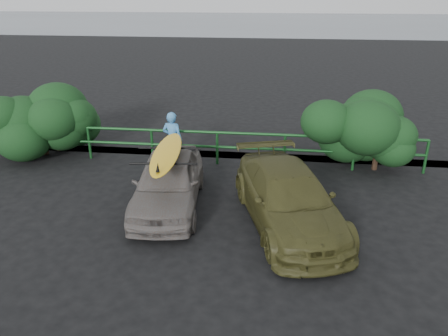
# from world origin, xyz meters

# --- Properties ---
(ground) EXTENTS (80.00, 80.00, 0.00)m
(ground) POSITION_xyz_m (0.00, 0.00, 0.00)
(ground) COLOR black
(ocean) EXTENTS (200.00, 200.00, 0.00)m
(ocean) POSITION_xyz_m (0.00, 60.00, 0.00)
(ocean) COLOR slate
(ocean) RESTS_ON ground
(guardrail) EXTENTS (14.00, 0.08, 1.04)m
(guardrail) POSITION_xyz_m (0.00, 5.00, 0.52)
(guardrail) COLOR #13451A
(guardrail) RESTS_ON ground
(shrub_left) EXTENTS (3.20, 2.40, 1.99)m
(shrub_left) POSITION_xyz_m (-4.80, 5.40, 1.00)
(shrub_left) COLOR #153A17
(shrub_left) RESTS_ON ground
(shrub_right) EXTENTS (3.20, 2.40, 1.94)m
(shrub_right) POSITION_xyz_m (5.00, 5.50, 0.97)
(shrub_right) COLOR #153A17
(shrub_right) RESTS_ON ground
(sedan) EXTENTS (1.88, 3.93, 1.29)m
(sedan) POSITION_xyz_m (0.19, 2.15, 0.65)
(sedan) COLOR #67605C
(sedan) RESTS_ON ground
(olive_vehicle) EXTENTS (2.98, 4.73, 1.28)m
(olive_vehicle) POSITION_xyz_m (3.05, 1.62, 0.64)
(olive_vehicle) COLOR #42411D
(olive_vehicle) RESTS_ON ground
(man) EXTENTS (0.67, 0.50, 1.66)m
(man) POSITION_xyz_m (-0.29, 4.72, 0.83)
(man) COLOR #438BCB
(man) RESTS_ON ground
(roof_rack) EXTENTS (1.63, 1.21, 0.05)m
(roof_rack) POSITION_xyz_m (0.19, 2.15, 1.32)
(roof_rack) COLOR black
(roof_rack) RESTS_ON sedan
(surfboard) EXTENTS (0.89, 3.00, 0.09)m
(surfboard) POSITION_xyz_m (0.19, 2.15, 1.39)
(surfboard) COLOR gold
(surfboard) RESTS_ON roof_rack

